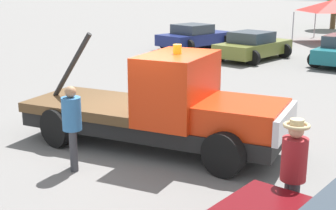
# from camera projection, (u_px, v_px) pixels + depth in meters

# --- Properties ---
(ground_plane) EXTENTS (160.00, 160.00, 0.00)m
(ground_plane) POSITION_uv_depth(u_px,v_px,m) (151.00, 146.00, 10.69)
(ground_plane) COLOR slate
(tow_truck) EXTENTS (6.27, 3.21, 2.51)m
(tow_truck) POSITION_uv_depth(u_px,v_px,m) (165.00, 109.00, 10.30)
(tow_truck) COLOR black
(tow_truck) RESTS_ON ground
(person_near_truck) EXTENTS (0.39, 0.39, 1.75)m
(person_near_truck) POSITION_uv_depth(u_px,v_px,m) (294.00, 166.00, 6.81)
(person_near_truck) COLOR #38383D
(person_near_truck) RESTS_ON ground
(person_at_hood) EXTENTS (0.38, 0.38, 1.70)m
(person_at_hood) POSITION_uv_depth(u_px,v_px,m) (72.00, 122.00, 9.12)
(person_at_hood) COLOR #38383D
(person_at_hood) RESTS_ON ground
(parked_car_navy) EXTENTS (2.91, 4.54, 1.34)m
(parked_car_navy) POSITION_uv_depth(u_px,v_px,m) (194.00, 37.00, 25.98)
(parked_car_navy) COLOR navy
(parked_car_navy) RESTS_ON ground
(parked_car_olive) EXTENTS (2.61, 4.32, 1.34)m
(parked_car_olive) POSITION_uv_depth(u_px,v_px,m) (253.00, 46.00, 22.23)
(parked_car_olive) COLOR olive
(parked_car_olive) RESTS_ON ground
(canopy_tent_red) EXTENTS (3.53, 3.53, 2.56)m
(canopy_tent_red) POSITION_uv_depth(u_px,v_px,m) (333.00, 6.00, 28.32)
(canopy_tent_red) COLOR #9E9EA3
(canopy_tent_red) RESTS_ON ground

